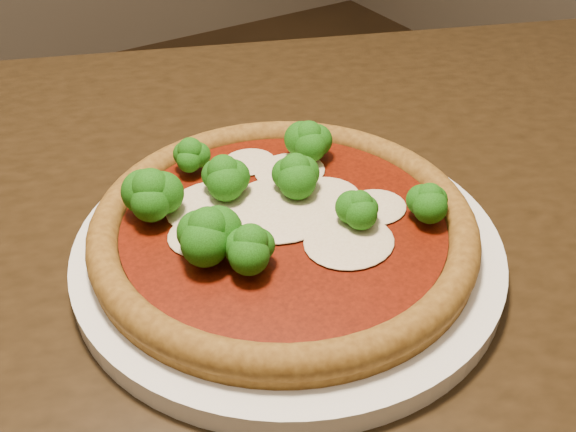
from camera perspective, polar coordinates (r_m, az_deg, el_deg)
dining_table at (r=0.59m, az=-7.94°, el=-9.31°), size 1.46×1.20×0.75m
plate at (r=0.50m, az=0.00°, el=-2.83°), size 0.33×0.33×0.02m
pizza at (r=0.49m, az=-0.86°, el=-0.30°), size 0.29×0.29×0.06m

